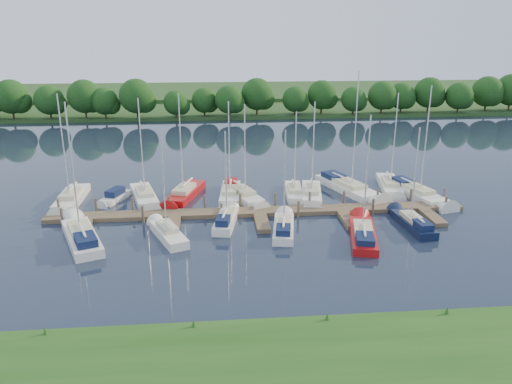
{
  "coord_description": "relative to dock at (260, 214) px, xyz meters",
  "views": [
    {
      "loc": [
        -4.33,
        -36.76,
        16.92
      ],
      "look_at": [
        -0.28,
        8.0,
        2.2
      ],
      "focal_mm": 35.0,
      "sensor_mm": 36.0,
      "label": 1
    }
  ],
  "objects": [
    {
      "name": "sailboat_n_4",
      "position": [
        -2.55,
        5.9,
        0.12
      ],
      "size": [
        2.57,
        8.32,
        10.54
      ],
      "rotation": [
        0.0,
        0.0,
        3.05
      ],
      "color": "white",
      "rests_on": "ground"
    },
    {
      "name": "dock",
      "position": [
        0.0,
        0.0,
        0.0
      ],
      "size": [
        40.0,
        6.0,
        0.4
      ],
      "color": "brown",
      "rests_on": "ground"
    },
    {
      "name": "treeline",
      "position": [
        1.92,
        54.84,
        3.82
      ],
      "size": [
        147.48,
        9.81,
        8.01
      ],
      "color": "#38281C",
      "rests_on": "ground"
    },
    {
      "name": "sailboat_n_3",
      "position": [
        -7.39,
        6.15,
        0.08
      ],
      "size": [
        4.22,
        8.92,
        11.39
      ],
      "rotation": [
        0.0,
        0.0,
        2.84
      ],
      "color": "#AD1010",
      "rests_on": "ground"
    },
    {
      "name": "sailboat_n_9",
      "position": [
        15.22,
        7.05,
        0.07
      ],
      "size": [
        3.4,
        8.76,
        11.0
      ],
      "rotation": [
        0.0,
        0.0,
        2.95
      ],
      "color": "white",
      "rests_on": "ground"
    },
    {
      "name": "distant_hill",
      "position": [
        0.0,
        92.69,
        0.5
      ],
      "size": [
        220.0,
        40.0,
        1.4
      ],
      "primitive_type": "cube",
      "color": "#305324",
      "rests_on": "ground"
    },
    {
      "name": "motorboat",
      "position": [
        -14.47,
        5.78,
        0.13
      ],
      "size": [
        2.8,
        4.78,
        1.55
      ],
      "rotation": [
        0.0,
        0.0,
        2.76
      ],
      "color": "white",
      "rests_on": "ground"
    },
    {
      "name": "far_shore",
      "position": [
        0.0,
        67.69,
        0.1
      ],
      "size": [
        180.0,
        30.0,
        0.6
      ],
      "primitive_type": "cube",
      "color": "#23441A",
      "rests_on": "ground"
    },
    {
      "name": "sailboat_s_5",
      "position": [
        13.39,
        -3.92,
        0.13
      ],
      "size": [
        2.1,
        7.25,
        9.35
      ],
      "rotation": [
        0.0,
        0.0,
        0.06
      ],
      "color": "#0F1833",
      "rests_on": "ground"
    },
    {
      "name": "sailboat_s_3",
      "position": [
        1.74,
        -3.95,
        0.13
      ],
      "size": [
        2.7,
        7.3,
        9.34
      ],
      "rotation": [
        0.0,
        0.0,
        -0.17
      ],
      "color": "white",
      "rests_on": "ground"
    },
    {
      "name": "mooring_pilings",
      "position": [
        0.0,
        1.13,
        0.4
      ],
      "size": [
        38.24,
        2.84,
        2.0
      ],
      "color": "#473D33",
      "rests_on": "ground"
    },
    {
      "name": "sailboat_n_6",
      "position": [
        4.26,
        5.75,
        0.07
      ],
      "size": [
        2.2,
        7.38,
        9.35
      ],
      "rotation": [
        0.0,
        0.0,
        3.07
      ],
      "color": "white",
      "rests_on": "ground"
    },
    {
      "name": "sailboat_n_5",
      "position": [
        -1.14,
        4.97,
        0.08
      ],
      "size": [
        4.26,
        7.96,
        10.41
      ],
      "rotation": [
        0.0,
        0.0,
        3.52
      ],
      "color": "white",
      "rests_on": "ground"
    },
    {
      "name": "sailboat_n_10",
      "position": [
        17.12,
        4.09,
        0.13
      ],
      "size": [
        4.32,
        9.61,
        12.11
      ],
      "rotation": [
        0.0,
        0.0,
        3.41
      ],
      "color": "white",
      "rests_on": "ground"
    },
    {
      "name": "sailboat_n_0",
      "position": [
        -18.85,
        5.52,
        0.08
      ],
      "size": [
        2.19,
        9.0,
        11.54
      ],
      "rotation": [
        0.0,
        0.0,
        3.15
      ],
      "color": "white",
      "rests_on": "ground"
    },
    {
      "name": "sailboat_s_2",
      "position": [
        -3.23,
        -1.81,
        0.15
      ],
      "size": [
        2.62,
        6.85,
        8.97
      ],
      "rotation": [
        0.0,
        0.0,
        -0.18
      ],
      "color": "white",
      "rests_on": "ground"
    },
    {
      "name": "sailboat_s_4",
      "position": [
        8.24,
        -5.92,
        0.12
      ],
      "size": [
        3.62,
        8.61,
        10.8
      ],
      "rotation": [
        0.0,
        0.0,
        -0.23
      ],
      "color": "#AD1010",
      "rests_on": "ground"
    },
    {
      "name": "sailboat_n_2",
      "position": [
        -11.42,
        5.76,
        0.07
      ],
      "size": [
        3.87,
        8.69,
        10.95
      ],
      "rotation": [
        0.0,
        0.0,
        3.4
      ],
      "color": "white",
      "rests_on": "ground"
    },
    {
      "name": "sailboat_s_1",
      "position": [
        -8.29,
        -4.38,
        0.09
      ],
      "size": [
        3.75,
        6.75,
        9.06
      ],
      "rotation": [
        0.0,
        0.0,
        0.4
      ],
      "color": "white",
      "rests_on": "ground"
    },
    {
      "name": "sailboat_n_8",
      "position": [
        10.5,
        6.68,
        0.12
      ],
      "size": [
        5.54,
        10.57,
        13.37
      ],
      "rotation": [
        0.0,
        0.0,
        3.5
      ],
      "color": "white",
      "rests_on": "ground"
    },
    {
      "name": "sailboat_n_7",
      "position": [
        6.0,
        5.01,
        0.08
      ],
      "size": [
        3.14,
        8.29,
        10.5
      ],
      "rotation": [
        0.0,
        0.0,
        2.96
      ],
      "color": "white",
      "rests_on": "ground"
    },
    {
      "name": "ground",
      "position": [
        0.0,
        -7.31,
        -0.2
      ],
      "size": [
        260.0,
        260.0,
        0.0
      ],
      "primitive_type": "plane",
      "color": "#171F2F",
      "rests_on": "ground"
    },
    {
      "name": "sailboat_s_0",
      "position": [
        -15.43,
        -4.47,
        0.14
      ],
      "size": [
        5.07,
        9.29,
        12.02
      ],
      "rotation": [
        0.0,
        0.0,
        0.39
      ],
      "color": "white",
      "rests_on": "ground"
    },
    {
      "name": "near_bank",
      "position": [
        0.0,
        -23.31,
        0.05
      ],
      "size": [
        90.0,
        10.0,
        0.5
      ],
      "primitive_type": "cube",
      "color": "#204D16",
      "rests_on": "ground"
    }
  ]
}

